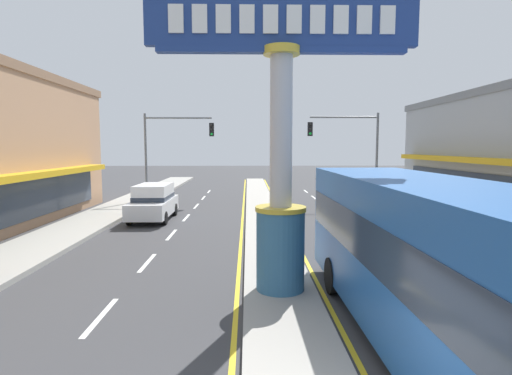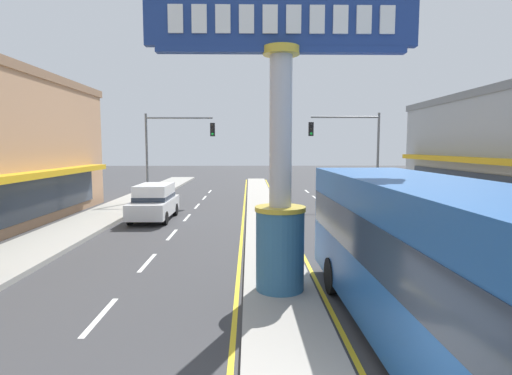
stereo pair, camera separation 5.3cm
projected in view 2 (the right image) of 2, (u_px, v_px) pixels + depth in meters
median_strip at (264, 216)px, 22.61m from camera, size 1.93×52.00×0.14m
sidewalk_left at (87, 223)px, 20.47m from camera, size 2.81×60.00×0.18m
sidewalk_right at (441, 222)px, 20.76m from camera, size 2.81×60.00×0.18m
lane_markings at (265, 222)px, 21.27m from camera, size 8.67×52.00×0.01m
district_sign at (281, 146)px, 10.45m from camera, size 6.82×1.33×7.67m
traffic_light_left_side at (172, 142)px, 28.29m from camera, size 4.86×0.46×6.20m
traffic_light_right_side at (353, 142)px, 27.55m from camera, size 4.86×0.46×6.20m
bus_near_right_lane at (439, 261)px, 7.32m from camera, size 2.70×11.24×3.26m
suv_far_right_lane at (379, 204)px, 21.06m from camera, size 2.06×4.65×1.90m
suv_near_left_lane at (154, 202)px, 21.83m from camera, size 1.97×4.60×1.90m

